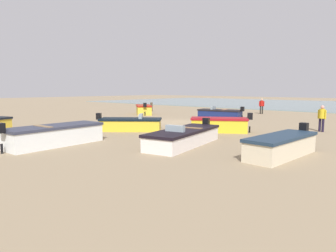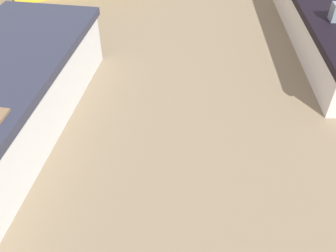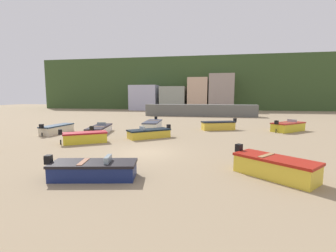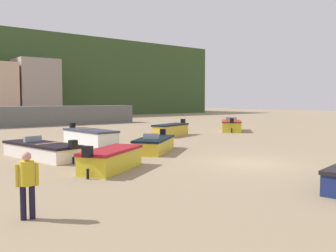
{
  "view_description": "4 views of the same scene",
  "coord_description": "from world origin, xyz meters",
  "px_view_note": "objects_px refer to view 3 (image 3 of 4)",
  "views": [
    {
      "loc": [
        -15.43,
        17.97,
        2.59
      ],
      "look_at": [
        -4.95,
        6.23,
        0.66
      ],
      "focal_mm": 32.14,
      "sensor_mm": 36.0,
      "label": 1
    },
    {
      "loc": [
        -5.29,
        14.14,
        3.4
      ],
      "look_at": [
        -4.54,
        10.96,
        0.52
      ],
      "focal_mm": 39.59,
      "sensor_mm": 36.0,
      "label": 2
    },
    {
      "loc": [
        4.44,
        -15.35,
        3.79
      ],
      "look_at": [
        0.25,
        7.1,
        0.92
      ],
      "focal_mm": 25.96,
      "sensor_mm": 36.0,
      "label": 3
    },
    {
      "loc": [
        -12.95,
        -10.7,
        2.83
      ],
      "look_at": [
        3.75,
        10.7,
        0.92
      ],
      "focal_mm": 39.5,
      "sensor_mm": 36.0,
      "label": 4
    }
  ],
  "objects_px": {
    "boat_yellow_2": "(149,133)",
    "boat_yellow_0": "(274,167)",
    "boat_yellow_1": "(288,127)",
    "boat_cream_7": "(57,129)",
    "boat_white_6": "(153,125)",
    "boat_yellow_3": "(218,126)",
    "boat_navy_4": "(94,170)",
    "boat_white_5": "(100,130)",
    "boat_yellow_8": "(85,137)"
  },
  "relations": [
    {
      "from": "boat_navy_4",
      "to": "boat_yellow_3",
      "type": "bearing_deg",
      "value": 149.96
    },
    {
      "from": "boat_yellow_0",
      "to": "boat_cream_7",
      "type": "distance_m",
      "value": 21.04
    },
    {
      "from": "boat_yellow_1",
      "to": "boat_white_6",
      "type": "relative_size",
      "value": 0.84
    },
    {
      "from": "boat_white_5",
      "to": "boat_white_6",
      "type": "bearing_deg",
      "value": 30.16
    },
    {
      "from": "boat_white_6",
      "to": "boat_cream_7",
      "type": "distance_m",
      "value": 9.97
    },
    {
      "from": "boat_navy_4",
      "to": "boat_yellow_8",
      "type": "relative_size",
      "value": 1.19
    },
    {
      "from": "boat_yellow_3",
      "to": "boat_white_5",
      "type": "xyz_separation_m",
      "value": [
        -11.83,
        -4.8,
        -0.1
      ]
    },
    {
      "from": "boat_cream_7",
      "to": "boat_yellow_2",
      "type": "bearing_deg",
      "value": -1.68
    },
    {
      "from": "boat_yellow_2",
      "to": "boat_yellow_8",
      "type": "relative_size",
      "value": 1.09
    },
    {
      "from": "boat_yellow_2",
      "to": "boat_yellow_3",
      "type": "distance_m",
      "value": 8.95
    },
    {
      "from": "boat_cream_7",
      "to": "boat_yellow_8",
      "type": "xyz_separation_m",
      "value": [
        5.43,
        -4.18,
        0.02
      ]
    },
    {
      "from": "boat_yellow_2",
      "to": "boat_white_5",
      "type": "relative_size",
      "value": 0.73
    },
    {
      "from": "boat_white_6",
      "to": "boat_cream_7",
      "type": "relative_size",
      "value": 1.14
    },
    {
      "from": "boat_yellow_0",
      "to": "boat_yellow_3",
      "type": "bearing_deg",
      "value": -131.97
    },
    {
      "from": "boat_yellow_1",
      "to": "boat_cream_7",
      "type": "xyz_separation_m",
      "value": [
        -23.44,
        -5.75,
        -0.06
      ]
    },
    {
      "from": "boat_yellow_1",
      "to": "boat_yellow_8",
      "type": "relative_size",
      "value": 1.14
    },
    {
      "from": "boat_yellow_2",
      "to": "boat_white_5",
      "type": "height_order",
      "value": "boat_yellow_2"
    },
    {
      "from": "boat_yellow_0",
      "to": "boat_navy_4",
      "type": "height_order",
      "value": "boat_yellow_0"
    },
    {
      "from": "boat_navy_4",
      "to": "boat_cream_7",
      "type": "bearing_deg",
      "value": -150.5
    },
    {
      "from": "boat_yellow_0",
      "to": "boat_cream_7",
      "type": "xyz_separation_m",
      "value": [
        -18.4,
        10.2,
        -0.06
      ]
    },
    {
      "from": "boat_yellow_0",
      "to": "boat_yellow_3",
      "type": "xyz_separation_m",
      "value": [
        -2.27,
        15.65,
        -0.0
      ]
    },
    {
      "from": "boat_white_5",
      "to": "boat_yellow_8",
      "type": "xyz_separation_m",
      "value": [
        1.12,
        -4.83,
        0.06
      ]
    },
    {
      "from": "boat_yellow_2",
      "to": "boat_yellow_1",
      "type": "bearing_deg",
      "value": -102.79
    },
    {
      "from": "boat_white_5",
      "to": "boat_cream_7",
      "type": "xyz_separation_m",
      "value": [
        -4.3,
        -0.66,
        0.04
      ]
    },
    {
      "from": "boat_cream_7",
      "to": "boat_white_5",
      "type": "bearing_deg",
      "value": 12.56
    },
    {
      "from": "boat_yellow_2",
      "to": "boat_yellow_3",
      "type": "height_order",
      "value": "boat_yellow_3"
    },
    {
      "from": "boat_yellow_0",
      "to": "boat_yellow_1",
      "type": "height_order",
      "value": "boat_yellow_1"
    },
    {
      "from": "boat_yellow_2",
      "to": "boat_yellow_0",
      "type": "bearing_deg",
      "value": -176.51
    },
    {
      "from": "boat_white_5",
      "to": "boat_white_6",
      "type": "xyz_separation_m",
      "value": [
        4.51,
        4.0,
        0.09
      ]
    },
    {
      "from": "boat_yellow_0",
      "to": "boat_white_6",
      "type": "height_order",
      "value": "boat_yellow_0"
    },
    {
      "from": "boat_white_5",
      "to": "boat_white_6",
      "type": "height_order",
      "value": "boat_white_6"
    },
    {
      "from": "boat_yellow_1",
      "to": "boat_cream_7",
      "type": "height_order",
      "value": "boat_yellow_1"
    },
    {
      "from": "boat_yellow_0",
      "to": "boat_yellow_1",
      "type": "relative_size",
      "value": 0.93
    },
    {
      "from": "boat_yellow_8",
      "to": "boat_yellow_0",
      "type": "bearing_deg",
      "value": 31.98
    },
    {
      "from": "boat_yellow_1",
      "to": "boat_yellow_8",
      "type": "xyz_separation_m",
      "value": [
        -18.01,
        -9.93,
        -0.05
      ]
    },
    {
      "from": "boat_yellow_3",
      "to": "boat_white_6",
      "type": "xyz_separation_m",
      "value": [
        -7.32,
        -0.8,
        -0.01
      ]
    },
    {
      "from": "boat_white_5",
      "to": "boat_white_6",
      "type": "relative_size",
      "value": 1.09
    },
    {
      "from": "boat_yellow_0",
      "to": "boat_white_5",
      "type": "height_order",
      "value": "boat_yellow_0"
    },
    {
      "from": "boat_white_6",
      "to": "boat_yellow_8",
      "type": "height_order",
      "value": "boat_white_6"
    },
    {
      "from": "boat_yellow_3",
      "to": "boat_white_5",
      "type": "distance_m",
      "value": 12.77
    },
    {
      "from": "boat_yellow_1",
      "to": "boat_navy_4",
      "type": "distance_m",
      "value": 22.06
    },
    {
      "from": "boat_white_5",
      "to": "boat_cream_7",
      "type": "relative_size",
      "value": 1.25
    },
    {
      "from": "boat_white_5",
      "to": "boat_cream_7",
      "type": "distance_m",
      "value": 4.35
    },
    {
      "from": "boat_yellow_3",
      "to": "boat_cream_7",
      "type": "distance_m",
      "value": 17.03
    },
    {
      "from": "boat_navy_4",
      "to": "boat_white_5",
      "type": "relative_size",
      "value": 0.8
    },
    {
      "from": "boat_yellow_8",
      "to": "boat_yellow_2",
      "type": "bearing_deg",
      "value": 92.55
    },
    {
      "from": "boat_yellow_2",
      "to": "boat_cream_7",
      "type": "bearing_deg",
      "value": 45.25
    },
    {
      "from": "boat_yellow_1",
      "to": "boat_white_6",
      "type": "xyz_separation_m",
      "value": [
        -14.62,
        -1.1,
        -0.02
      ]
    },
    {
      "from": "boat_white_6",
      "to": "boat_yellow_0",
      "type": "bearing_deg",
      "value": 118.66
    },
    {
      "from": "boat_yellow_0",
      "to": "boat_navy_4",
      "type": "relative_size",
      "value": 0.89
    }
  ]
}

